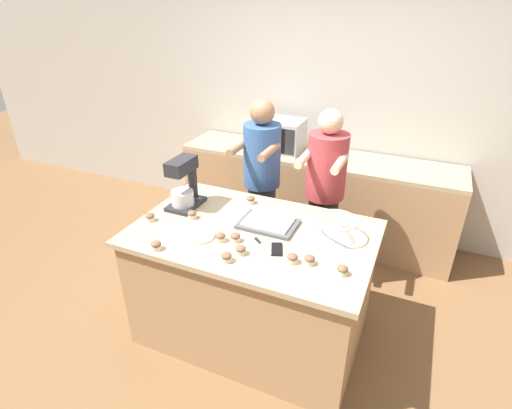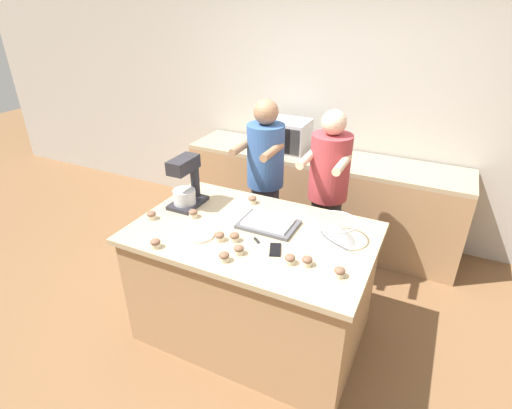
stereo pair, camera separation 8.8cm
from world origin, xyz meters
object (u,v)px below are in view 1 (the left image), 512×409
(person_left, at_px, (262,186))
(cupcake_10, at_px, (220,237))
(cupcake_8, at_px, (192,214))
(small_plate, at_px, (199,236))
(cupcake_3, at_px, (235,237))
(cupcake_7, at_px, (342,270))
(person_right, at_px, (324,199))
(cupcake_4, at_px, (309,260))
(cupcake_6, at_px, (156,245))
(stand_mixer, at_px, (184,186))
(microwave_oven, at_px, (280,135))
(cupcake_2, at_px, (251,200))
(knife, at_px, (262,245))
(cupcake_5, at_px, (226,257))
(cell_phone, at_px, (277,249))
(baking_tray, at_px, (268,223))
(mixing_bowl, at_px, (335,228))
(cupcake_0, at_px, (292,258))
(cupcake_9, at_px, (241,250))
(cupcake_1, at_px, (150,217))

(person_left, height_order, cupcake_10, person_left)
(cupcake_8, bearing_deg, small_plate, -48.51)
(cupcake_3, distance_m, cupcake_7, 0.72)
(person_right, bearing_deg, cupcake_3, -108.96)
(person_left, xyz_separation_m, cupcake_4, (0.75, -1.02, 0.09))
(person_left, bearing_deg, cupcake_6, -98.44)
(stand_mixer, bearing_deg, cupcake_7, -15.39)
(microwave_oven, xyz_separation_m, cupcake_8, (-0.07, -1.58, -0.14))
(cupcake_2, height_order, cupcake_10, same)
(cupcake_10, bearing_deg, small_plate, -175.35)
(microwave_oven, bearing_deg, knife, -72.77)
(cupcake_8, height_order, cupcake_10, same)
(cupcake_8, xyz_separation_m, cupcake_10, (0.33, -0.18, 0.00))
(person_left, distance_m, cupcake_5, 1.23)
(cupcake_3, xyz_separation_m, cupcake_8, (-0.42, 0.15, 0.00))
(person_right, relative_size, cupcake_2, 24.34)
(person_left, distance_m, microwave_oven, 0.80)
(person_right, relative_size, cupcake_3, 24.34)
(stand_mixer, xyz_separation_m, cupcake_10, (0.48, -0.33, -0.14))
(cupcake_4, xyz_separation_m, cupcake_8, (-0.94, 0.19, 0.00))
(person_left, xyz_separation_m, cupcake_6, (-0.19, -1.26, 0.09))
(cupcake_6, distance_m, cupcake_8, 0.44)
(cell_phone, distance_m, cupcake_7, 0.44)
(stand_mixer, relative_size, cupcake_4, 5.90)
(person_left, height_order, cupcake_7, person_left)
(knife, bearing_deg, cupcake_4, -11.52)
(baking_tray, bearing_deg, cupcake_3, -113.39)
(person_left, distance_m, cupcake_8, 0.85)
(mixing_bowl, relative_size, baking_tray, 0.73)
(mixing_bowl, bearing_deg, cupcake_4, -101.11)
(person_right, bearing_deg, cupcake_0, -85.30)
(baking_tray, height_order, cupcake_8, cupcake_8)
(cupcake_5, xyz_separation_m, cupcake_9, (0.05, 0.11, 0.00))
(mixing_bowl, height_order, small_plate, mixing_bowl)
(person_left, height_order, cupcake_1, person_left)
(person_left, relative_size, cupcake_2, 24.64)
(cell_phone, bearing_deg, cupcake_10, -171.97)
(stand_mixer, bearing_deg, cupcake_0, -20.15)
(knife, bearing_deg, cupcake_7, -9.34)
(baking_tray, relative_size, cupcake_2, 6.05)
(person_left, relative_size, knife, 8.96)
(cupcake_2, bearing_deg, cupcake_10, -85.54)
(baking_tray, height_order, knife, baking_tray)
(cupcake_1, bearing_deg, cupcake_9, -8.17)
(mixing_bowl, distance_m, cupcake_10, 0.76)
(mixing_bowl, xyz_separation_m, cupcake_0, (-0.17, -0.37, -0.05))
(person_right, bearing_deg, small_plate, -119.70)
(microwave_oven, xyz_separation_m, cupcake_5, (0.40, -1.95, -0.14))
(cupcake_3, relative_size, cupcake_9, 1.00)
(cupcake_1, xyz_separation_m, cupcake_6, (0.26, -0.28, 0.00))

